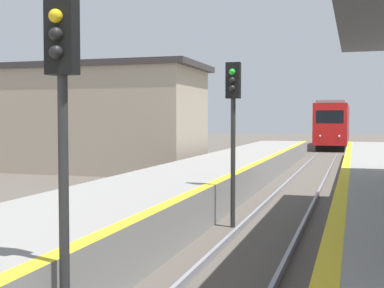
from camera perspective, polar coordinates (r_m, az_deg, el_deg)
name	(u,v)px	position (r m, az deg, el deg)	size (l,w,h in m)	color
train	(333,125)	(53.12, 14.86, 2.01)	(2.74, 16.89, 4.28)	black
signal_near	(62,104)	(6.38, -13.69, 4.17)	(0.36, 0.31, 4.16)	#2D2D2D
signal_mid	(233,112)	(13.45, 4.40, 3.43)	(0.36, 0.31, 4.16)	#2D2D2D
station_building	(69,118)	(29.47, -12.98, 2.72)	(14.69, 5.69, 5.55)	tan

